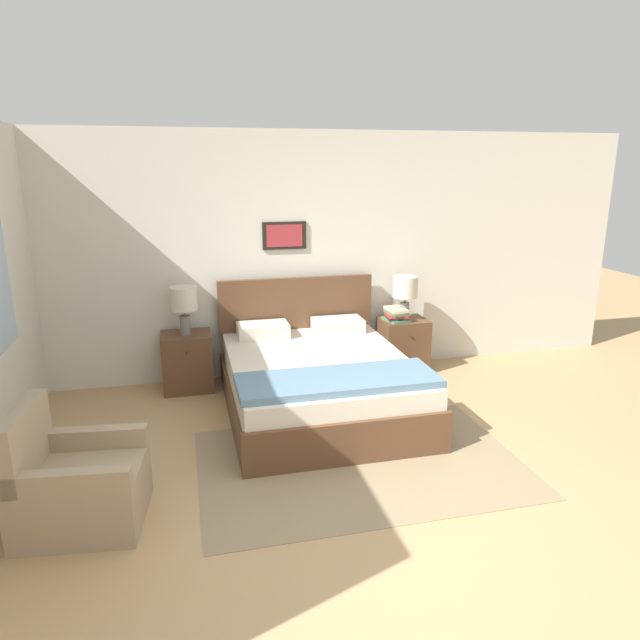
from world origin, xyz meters
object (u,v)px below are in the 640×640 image
object	(u,v)px
nightstand_near_window	(187,362)
table_lamp_near_window	(184,301)
bed	(318,381)
nightstand_by_door	(403,345)
table_lamp_by_door	(405,290)
armchair	(75,485)

from	to	relation	value
nightstand_near_window	table_lamp_near_window	xyz separation A→B (m)	(0.00, -0.03, 0.64)
bed	nightstand_near_window	size ratio (longest dim) A/B	3.53
bed	table_lamp_near_window	bearing A→B (deg)	145.52
nightstand_by_door	table_lamp_near_window	distance (m)	2.44
nightstand_near_window	nightstand_by_door	size ratio (longest dim) A/B	1.00
bed	table_lamp_by_door	distance (m)	1.56
bed	nightstand_near_window	distance (m)	1.44
armchair	table_lamp_near_window	distance (m)	2.36
nightstand_by_door	table_lamp_by_door	distance (m)	0.64
nightstand_near_window	table_lamp_near_window	bearing A→B (deg)	-87.26
table_lamp_near_window	nightstand_by_door	bearing A→B (deg)	0.63
armchair	table_lamp_near_window	size ratio (longest dim) A/B	1.68
bed	armchair	distance (m)	2.34
nightstand_near_window	table_lamp_near_window	world-z (taller)	table_lamp_near_window
nightstand_by_door	table_lamp_near_window	xyz separation A→B (m)	(-2.36, -0.03, 0.64)
bed	nightstand_near_window	bearing A→B (deg)	144.71
armchair	table_lamp_near_window	world-z (taller)	table_lamp_near_window
armchair	table_lamp_by_door	xyz separation A→B (m)	(3.09, 2.14, 0.67)
bed	table_lamp_near_window	world-z (taller)	bed
table_lamp_near_window	table_lamp_by_door	xyz separation A→B (m)	(2.35, 0.00, 0.00)
armchair	table_lamp_by_door	size ratio (longest dim) A/B	1.68
armchair	nightstand_by_door	distance (m)	3.78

